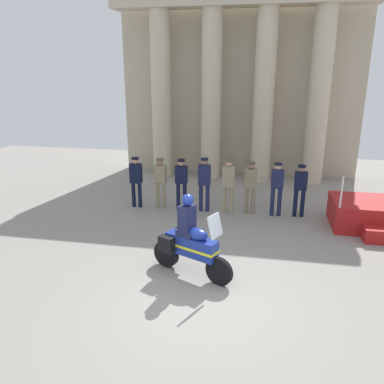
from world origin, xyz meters
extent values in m
plane|color=gray|center=(0.00, 0.00, 0.00)|extent=(28.00, 28.00, 0.00)
cube|color=#B6AB91|center=(-0.08, 10.23, 3.59)|extent=(10.03, 0.30, 7.17)
cylinder|color=beige|center=(-3.21, 9.23, 3.33)|extent=(0.81, 0.81, 6.66)
cylinder|color=beige|center=(-1.12, 9.23, 3.33)|extent=(0.81, 0.81, 6.66)
cylinder|color=beige|center=(0.97, 9.23, 3.33)|extent=(0.81, 0.81, 6.66)
cylinder|color=beige|center=(3.06, 9.23, 3.33)|extent=(0.81, 0.81, 6.66)
cylinder|color=silver|center=(3.25, 3.91, 1.24)|extent=(0.05, 0.05, 0.90)
cylinder|color=black|center=(-3.11, 5.03, 0.42)|extent=(0.13, 0.13, 0.84)
cylinder|color=black|center=(-2.89, 5.03, 0.42)|extent=(0.13, 0.13, 0.84)
cube|color=black|center=(-3.00, 5.03, 1.16)|extent=(0.38, 0.22, 0.64)
sphere|color=tan|center=(-3.00, 5.03, 1.59)|extent=(0.21, 0.21, 0.21)
cylinder|color=black|center=(-3.00, 5.03, 1.67)|extent=(0.24, 0.24, 0.06)
cylinder|color=#847A5B|center=(-2.29, 5.08, 0.44)|extent=(0.13, 0.13, 0.88)
cylinder|color=#847A5B|center=(-2.07, 5.08, 0.44)|extent=(0.13, 0.13, 0.88)
cube|color=#847A5B|center=(-2.18, 5.08, 1.17)|extent=(0.38, 0.22, 0.59)
sphere|color=#997056|center=(-2.18, 5.08, 1.58)|extent=(0.21, 0.21, 0.21)
cylinder|color=#4F4937|center=(-2.18, 5.08, 1.66)|extent=(0.24, 0.24, 0.06)
cylinder|color=black|center=(-1.58, 5.07, 0.45)|extent=(0.13, 0.13, 0.91)
cylinder|color=black|center=(-1.36, 5.07, 0.45)|extent=(0.13, 0.13, 0.91)
cube|color=black|center=(-1.47, 5.07, 1.19)|extent=(0.38, 0.22, 0.57)
sphere|color=tan|center=(-1.47, 5.07, 1.58)|extent=(0.21, 0.21, 0.21)
cylinder|color=black|center=(-1.47, 5.07, 1.66)|extent=(0.24, 0.24, 0.06)
cylinder|color=#191E42|center=(-0.82, 5.05, 0.45)|extent=(0.13, 0.13, 0.90)
cylinder|color=#191E42|center=(-0.60, 5.05, 0.45)|extent=(0.13, 0.13, 0.90)
cube|color=#191E42|center=(-0.71, 5.05, 1.23)|extent=(0.38, 0.22, 0.66)
sphere|color=#997056|center=(-0.71, 5.05, 1.66)|extent=(0.21, 0.21, 0.21)
cylinder|color=black|center=(-0.71, 5.05, 1.74)|extent=(0.24, 0.24, 0.06)
cylinder|color=gray|center=(-0.05, 5.01, 0.44)|extent=(0.13, 0.13, 0.88)
cylinder|color=gray|center=(0.17, 5.01, 0.44)|extent=(0.13, 0.13, 0.88)
cube|color=gray|center=(0.06, 5.01, 1.21)|extent=(0.38, 0.22, 0.66)
sphere|color=tan|center=(0.06, 5.01, 1.65)|extent=(0.21, 0.21, 0.21)
cylinder|color=brown|center=(0.06, 5.01, 1.73)|extent=(0.24, 0.24, 0.06)
cylinder|color=#7A7056|center=(0.64, 5.11, 0.41)|extent=(0.13, 0.13, 0.83)
cylinder|color=#7A7056|center=(0.86, 5.11, 0.41)|extent=(0.13, 0.13, 0.83)
cube|color=#7A7056|center=(0.75, 5.11, 1.15)|extent=(0.38, 0.22, 0.65)
sphere|color=#997056|center=(0.75, 5.11, 1.58)|extent=(0.21, 0.21, 0.21)
cylinder|color=#494334|center=(0.75, 5.11, 1.66)|extent=(0.24, 0.24, 0.06)
cylinder|color=#191E42|center=(1.45, 5.08, 0.46)|extent=(0.13, 0.13, 0.91)
cylinder|color=#191E42|center=(1.67, 5.08, 0.46)|extent=(0.13, 0.13, 0.91)
cube|color=#191E42|center=(1.56, 5.08, 1.20)|extent=(0.38, 0.22, 0.58)
sphere|color=tan|center=(1.56, 5.08, 1.59)|extent=(0.21, 0.21, 0.21)
cylinder|color=black|center=(1.56, 5.08, 1.67)|extent=(0.24, 0.24, 0.06)
cylinder|color=black|center=(2.16, 5.12, 0.44)|extent=(0.13, 0.13, 0.88)
cylinder|color=black|center=(2.38, 5.12, 0.44)|extent=(0.13, 0.13, 0.88)
cube|color=black|center=(2.27, 5.12, 1.17)|extent=(0.38, 0.22, 0.56)
sphere|color=#997056|center=(2.27, 5.12, 1.55)|extent=(0.21, 0.21, 0.21)
cylinder|color=black|center=(2.27, 5.12, 1.63)|extent=(0.24, 0.24, 0.06)
cylinder|color=black|center=(0.32, 0.61, 0.32)|extent=(0.62, 0.36, 0.64)
cylinder|color=black|center=(-1.00, 1.21, 0.32)|extent=(0.64, 0.39, 0.64)
cube|color=navy|center=(-0.34, 0.91, 0.72)|extent=(1.26, 0.80, 0.44)
ellipsoid|color=navy|center=(-0.20, 0.85, 1.04)|extent=(0.61, 0.51, 0.26)
cube|color=yellow|center=(-0.34, 0.91, 0.70)|extent=(1.28, 0.82, 0.06)
cube|color=silver|center=(0.21, 0.67, 1.34)|extent=(0.31, 0.43, 0.47)
cube|color=black|center=(-0.69, 1.36, 0.72)|extent=(0.40, 0.31, 0.36)
cube|color=black|center=(-0.90, 0.88, 0.72)|extent=(0.40, 0.31, 0.36)
cube|color=#191E42|center=(-0.45, 0.96, 1.01)|extent=(0.50, 0.48, 0.14)
cube|color=#191E42|center=(-0.45, 0.96, 1.36)|extent=(0.39, 0.44, 0.56)
sphere|color=navy|center=(-0.43, 0.96, 1.77)|extent=(0.26, 0.26, 0.26)
camera|label=1|loc=(1.14, -6.77, 4.46)|focal=36.44mm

